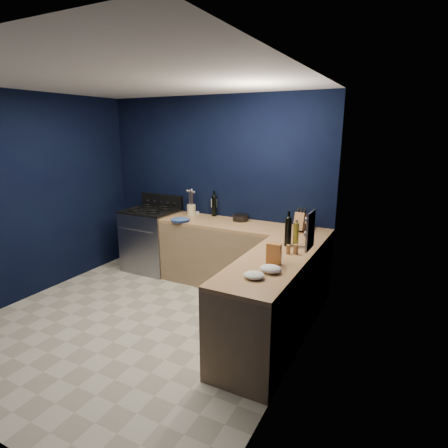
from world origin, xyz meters
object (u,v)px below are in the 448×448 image
Objects in this scene: plate_stack at (180,220)px; utensil_crock at (191,210)px; knife_block at (301,222)px; crouton_bag at (274,254)px; gas_range at (152,240)px.

plate_stack is 0.40m from utensil_crock.
knife_block is (1.68, -0.09, 0.03)m from utensil_crock.
crouton_bag is (1.78, -1.36, 0.02)m from utensil_crock.
crouton_bag is at bearing -26.28° from gas_range.
plate_stack is at bearing -80.87° from utensil_crock.
crouton_bag is (1.72, -0.97, 0.08)m from plate_stack.
gas_range is 4.62× the size of crouton_bag.
plate_stack is 1.98m from crouton_bag.
gas_range is 2.74m from crouton_bag.
plate_stack is 1.27× the size of crouton_bag.
crouton_bag is at bearing -29.46° from plate_stack.
utensil_crock reaches higher than plate_stack.
utensil_crock is 2.24m from crouton_bag.
gas_range is at bearing -174.73° from knife_block.
gas_range is at bearing -165.29° from utensil_crock.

